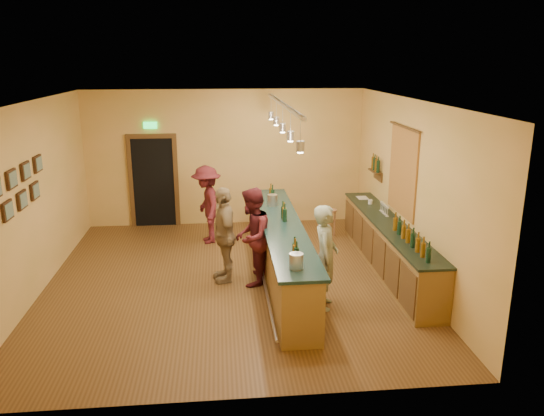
{
  "coord_description": "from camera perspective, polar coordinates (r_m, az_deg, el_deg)",
  "views": [
    {
      "loc": [
        -0.13,
        -8.92,
        3.88
      ],
      "look_at": [
        0.78,
        0.2,
        1.28
      ],
      "focal_mm": 35.0,
      "sensor_mm": 36.0,
      "label": 1
    }
  ],
  "objects": [
    {
      "name": "customer_c",
      "position": [
        11.47,
        -7.01,
        0.37
      ],
      "size": [
        0.82,
        1.19,
        1.69
      ],
      "primitive_type": "imported",
      "rotation": [
        0.0,
        0.0,
        -1.38
      ],
      "color": "#59191E",
      "rests_on": "floor"
    },
    {
      "name": "tasting_bar",
      "position": [
        9.56,
        1.07,
        -4.2
      ],
      "size": [
        0.73,
        5.1,
        1.38
      ],
      "color": "brown",
      "rests_on": "floor"
    },
    {
      "name": "wall_right",
      "position": [
        9.81,
        14.66,
        1.86
      ],
      "size": [
        0.02,
        7.0,
        3.2
      ],
      "primitive_type": "cube",
      "color": "gold",
      "rests_on": "floor"
    },
    {
      "name": "wall_left",
      "position": [
        9.72,
        -24.22,
        0.84
      ],
      "size": [
        0.02,
        7.0,
        3.2
      ],
      "primitive_type": "cube",
      "color": "gold",
      "rests_on": "floor"
    },
    {
      "name": "doorway",
      "position": [
        12.79,
        -12.61,
        3.01
      ],
      "size": [
        1.15,
        0.09,
        2.48
      ],
      "color": "black",
      "rests_on": "wall_back"
    },
    {
      "name": "pendant_track",
      "position": [
        9.03,
        1.15,
        10.12
      ],
      "size": [
        0.11,
        4.6,
        0.5
      ],
      "color": "silver",
      "rests_on": "ceiling"
    },
    {
      "name": "picture_grid",
      "position": [
        8.94,
        -25.69,
        1.78
      ],
      "size": [
        0.06,
        2.2,
        0.7
      ],
      "primitive_type": null,
      "color": "#382111",
      "rests_on": "wall_left"
    },
    {
      "name": "wall_back",
      "position": [
        12.63,
        -5.02,
        5.37
      ],
      "size": [
        6.5,
        0.02,
        3.2
      ],
      "primitive_type": "cube",
      "color": "gold",
      "rests_on": "floor"
    },
    {
      "name": "ceiling",
      "position": [
        8.94,
        -4.93,
        11.42
      ],
      "size": [
        6.5,
        7.0,
        0.02
      ],
      "primitive_type": "cube",
      "color": "silver",
      "rests_on": "wall_back"
    },
    {
      "name": "customer_a",
      "position": [
        9.27,
        -2.18,
        -3.12
      ],
      "size": [
        0.89,
        1.01,
        1.74
      ],
      "primitive_type": "imported",
      "rotation": [
        0.0,
        0.0,
        -1.89
      ],
      "color": "#59191E",
      "rests_on": "floor"
    },
    {
      "name": "bartender",
      "position": [
        8.46,
        5.76,
        -5.26
      ],
      "size": [
        0.53,
        0.69,
        1.7
      ],
      "primitive_type": "imported",
      "rotation": [
        0.0,
        0.0,
        1.35
      ],
      "color": "gray",
      "rests_on": "floor"
    },
    {
      "name": "back_counter",
      "position": [
        10.19,
        12.4,
        -4.0
      ],
      "size": [
        0.6,
        4.55,
        1.27
      ],
      "color": "brown",
      "rests_on": "floor"
    },
    {
      "name": "floor",
      "position": [
        9.73,
        -4.48,
        -7.73
      ],
      "size": [
        7.0,
        7.0,
        0.0
      ],
      "primitive_type": "plane",
      "color": "#553518",
      "rests_on": "ground"
    },
    {
      "name": "wall_front",
      "position": [
        5.88,
        -3.99,
        -7.02
      ],
      "size": [
        6.5,
        0.02,
        3.2
      ],
      "primitive_type": "cube",
      "color": "gold",
      "rests_on": "floor"
    },
    {
      "name": "bar_stool",
      "position": [
        11.87,
        6.21,
        -0.84
      ],
      "size": [
        0.31,
        0.31,
        0.64
      ],
      "rotation": [
        0.0,
        0.0,
        -0.22
      ],
      "color": "#986644",
      "rests_on": "floor"
    },
    {
      "name": "tapestry",
      "position": [
        10.11,
        13.88,
        3.79
      ],
      "size": [
        0.03,
        1.4,
        1.6
      ],
      "primitive_type": "cube",
      "color": "maroon",
      "rests_on": "wall_right"
    },
    {
      "name": "customer_b",
      "position": [
        9.45,
        -5.17,
        -2.84
      ],
      "size": [
        0.59,
        1.07,
        1.73
      ],
      "primitive_type": "imported",
      "rotation": [
        0.0,
        0.0,
        -1.4
      ],
      "color": "#997A51",
      "rests_on": "floor"
    },
    {
      "name": "bottle_shelf",
      "position": [
        11.53,
        11.11,
        4.46
      ],
      "size": [
        0.17,
        0.55,
        0.54
      ],
      "color": "#543519",
      "rests_on": "wall_right"
    }
  ]
}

